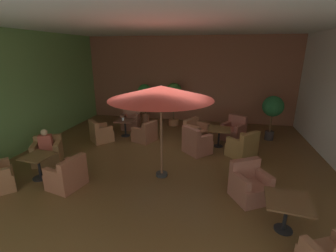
{
  "coord_description": "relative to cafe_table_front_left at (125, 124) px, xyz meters",
  "views": [
    {
      "loc": [
        1.5,
        -6.44,
        3.31
      ],
      "look_at": [
        0.0,
        0.5,
        1.06
      ],
      "focal_mm": 25.41,
      "sensor_mm": 36.0,
      "label": 1
    }
  ],
  "objects": [
    {
      "name": "cafe_table_front_left",
      "position": [
        0.0,
        0.0,
        0.0
      ],
      "size": [
        0.74,
        0.74,
        0.67
      ],
      "color": "black",
      "rests_on": "ground_plane"
    },
    {
      "name": "armchair_front_left_east",
      "position": [
        -0.14,
        1.01,
        -0.21
      ],
      "size": [
        0.83,
        0.82,
        0.8
      ],
      "color": "#9E5F49",
      "rests_on": "ground_plane"
    },
    {
      "name": "armchair_mid_center_west",
      "position": [
        4.27,
        0.54,
        -0.19
      ],
      "size": [
        1.03,
        1.05,
        0.92
      ],
      "color": "#A05747",
      "rests_on": "ground_plane"
    },
    {
      "name": "cafe_table_mid_center",
      "position": [
        3.71,
        -0.34,
        0.03
      ],
      "size": [
        0.79,
        0.79,
        0.67
      ],
      "color": "black",
      "rests_on": "ground_plane"
    },
    {
      "name": "potted_tree_mid_left",
      "position": [
        1.64,
        1.85,
        0.87
      ],
      "size": [
        0.74,
        0.74,
        1.96
      ],
      "color": "#AA6A44",
      "rests_on": "ground_plane"
    },
    {
      "name": "cafe_table_front_right",
      "position": [
        -0.98,
        -3.66,
        -0.02
      ],
      "size": [
        0.76,
        0.76,
        0.67
      ],
      "color": "black",
      "rests_on": "ground_plane"
    },
    {
      "name": "ceiling_slab",
      "position": [
        2.11,
        -2.12,
        3.5
      ],
      "size": [
        10.02,
        10.08,
        0.06
      ],
      "primitive_type": "cube",
      "color": "silver",
      "rests_on": "wall_back_brick"
    },
    {
      "name": "iced_drink_cup",
      "position": [
        -0.05,
        -0.05,
        0.2
      ],
      "size": [
        0.08,
        0.08,
        0.11
      ],
      "primitive_type": "cylinder",
      "color": "white",
      "rests_on": "cafe_table_front_left"
    },
    {
      "name": "armchair_rear_right_east",
      "position": [
        4.45,
        -3.43,
        -0.2
      ],
      "size": [
        1.02,
        1.01,
        0.89
      ],
      "color": "#9A5C4A",
      "rests_on": "ground_plane"
    },
    {
      "name": "potted_tree_left_corner",
      "position": [
        5.63,
        0.78,
        0.72
      ],
      "size": [
        0.78,
        0.78,
        1.72
      ],
      "color": "#312C2C",
      "rests_on": "ground_plane"
    },
    {
      "name": "patron_blue_shirt",
      "position": [
        -1.42,
        -2.79,
        0.2
      ],
      "size": [
        0.43,
        0.36,
        0.65
      ],
      "color": "#B65041",
      "rests_on": "ground_plane"
    },
    {
      "name": "armchair_front_right_east",
      "position": [
        0.01,
        -3.89,
        -0.21
      ],
      "size": [
        0.88,
        0.93,
        0.84
      ],
      "color": "#9A593F",
      "rests_on": "ground_plane"
    },
    {
      "name": "armchair_front_left_north",
      "position": [
        0.95,
        -0.37,
        -0.23
      ],
      "size": [
        0.94,
        0.96,
        0.79
      ],
      "color": "#8F573E",
      "rests_on": "ground_plane"
    },
    {
      "name": "wall_back_brick",
      "position": [
        2.11,
        2.89,
        1.47
      ],
      "size": [
        10.02,
        0.08,
        3.99
      ],
      "primitive_type": "cube",
      "color": "brown",
      "rests_on": "ground_plane"
    },
    {
      "name": "armchair_mid_center_north",
      "position": [
        2.83,
        0.21,
        -0.22
      ],
      "size": [
        1.04,
        1.05,
        0.79
      ],
      "color": "#A06646",
      "rests_on": "ground_plane"
    },
    {
      "name": "cafe_table_rear_right",
      "position": [
        5.0,
        -4.39,
        0.03
      ],
      "size": [
        0.87,
        0.87,
        0.67
      ],
      "color": "black",
      "rests_on": "ground_plane"
    },
    {
      "name": "armchair_front_left_south",
      "position": [
        -0.69,
        -0.76,
        -0.21
      ],
      "size": [
        1.0,
        1.0,
        0.83
      ],
      "color": "#9C6640",
      "rests_on": "ground_plane"
    },
    {
      "name": "armchair_mid_center_south",
      "position": [
        4.48,
        -1.04,
        -0.2
      ],
      "size": [
        1.08,
        1.09,
        0.87
      ],
      "color": "olive",
      "rests_on": "ground_plane"
    },
    {
      "name": "armchair_mid_center_east",
      "position": [
        2.98,
        -1.08,
        -0.18
      ],
      "size": [
        1.08,
        1.08,
        0.92
      ],
      "color": "#9C5B48",
      "rests_on": "ground_plane"
    },
    {
      "name": "armchair_front_right_south",
      "position": [
        -1.44,
        -2.75,
        -0.21
      ],
      "size": [
        1.04,
        1.01,
        0.8
      ],
      "color": "olive",
      "rests_on": "ground_plane"
    },
    {
      "name": "ground_plane",
      "position": [
        2.11,
        -2.12,
        -0.53
      ],
      "size": [
        10.02,
        10.08,
        0.02
      ],
      "primitive_type": "cube",
      "color": "brown"
    },
    {
      "name": "wall_left_accent",
      "position": [
        -2.86,
        -2.12,
        1.47
      ],
      "size": [
        0.08,
        10.08,
        3.99
      ],
      "primitive_type": "cube",
      "color": "#67984E",
      "rests_on": "ground_plane"
    },
    {
      "name": "patio_umbrella_tall_red",
      "position": [
        2.2,
        -2.84,
        1.79
      ],
      "size": [
        2.66,
        2.66,
        2.49
      ],
      "color": "#2D2D2D",
      "rests_on": "ground_plane"
    },
    {
      "name": "potted_tree_mid_right",
      "position": [
        0.19,
        2.13,
        0.78
      ],
      "size": [
        0.66,
        0.66,
        1.83
      ],
      "color": "#AB6A4C",
      "rests_on": "ground_plane"
    }
  ]
}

